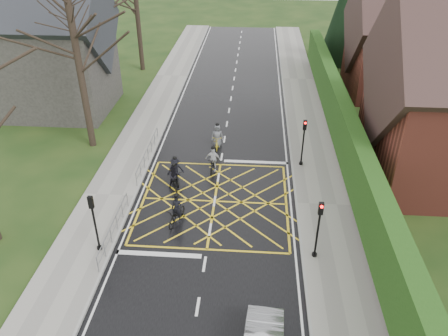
# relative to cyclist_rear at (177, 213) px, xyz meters

# --- Properties ---
(ground) EXTENTS (120.00, 120.00, 0.00)m
(ground) POSITION_rel_cyclist_rear_xyz_m (1.77, 1.97, -0.56)
(ground) COLOR black
(ground) RESTS_ON ground
(road) EXTENTS (9.00, 80.00, 0.01)m
(road) POSITION_rel_cyclist_rear_xyz_m (1.77, 1.97, -0.56)
(road) COLOR black
(road) RESTS_ON ground
(sidewalk_right) EXTENTS (3.00, 80.00, 0.15)m
(sidewalk_right) POSITION_rel_cyclist_rear_xyz_m (7.77, 1.97, -0.49)
(sidewalk_right) COLOR gray
(sidewalk_right) RESTS_ON ground
(sidewalk_left) EXTENTS (3.00, 80.00, 0.15)m
(sidewalk_left) POSITION_rel_cyclist_rear_xyz_m (-4.23, 1.97, -0.49)
(sidewalk_left) COLOR gray
(sidewalk_left) RESTS_ON ground
(stone_wall) EXTENTS (0.50, 38.00, 0.70)m
(stone_wall) POSITION_rel_cyclist_rear_xyz_m (9.52, 7.97, -0.21)
(stone_wall) COLOR slate
(stone_wall) RESTS_ON ground
(hedge) EXTENTS (0.90, 38.00, 2.80)m
(hedge) POSITION_rel_cyclist_rear_xyz_m (9.52, 7.97, 1.54)
(hedge) COLOR #15370F
(hedge) RESTS_ON stone_wall
(house_far) EXTENTS (9.80, 8.80, 10.30)m
(house_far) POSITION_rel_cyclist_rear_xyz_m (16.53, 19.97, 3.80)
(house_far) COLOR maroon
(house_far) RESTS_ON ground
(conifer) EXTENTS (4.60, 4.60, 10.00)m
(conifer) POSITION_rel_cyclist_rear_xyz_m (12.52, 27.97, 4.43)
(conifer) COLOR black
(conifer) RESTS_ON ground
(church) EXTENTS (8.80, 7.80, 11.00)m
(church) POSITION_rel_cyclist_rear_xyz_m (-11.76, 13.97, 4.36)
(church) COLOR #2D2B28
(church) RESTS_ON ground
(tree_near) EXTENTS (9.24, 9.24, 11.44)m
(tree_near) POSITION_rel_cyclist_rear_xyz_m (-7.23, 7.97, 7.35)
(tree_near) COLOR black
(tree_near) RESTS_ON ground
(railing_south) EXTENTS (0.05, 5.04, 1.03)m
(railing_south) POSITION_rel_cyclist_rear_xyz_m (-2.88, -1.53, 0.22)
(railing_south) COLOR slate
(railing_south) RESTS_ON ground
(railing_north) EXTENTS (0.05, 6.04, 1.03)m
(railing_north) POSITION_rel_cyclist_rear_xyz_m (-2.88, 5.97, 0.22)
(railing_north) COLOR slate
(railing_north) RESTS_ON ground
(traffic_light_ne) EXTENTS (0.24, 0.31, 3.21)m
(traffic_light_ne) POSITION_rel_cyclist_rear_xyz_m (6.87, 6.16, 1.10)
(traffic_light_ne) COLOR black
(traffic_light_ne) RESTS_ON ground
(traffic_light_se) EXTENTS (0.24, 0.31, 3.21)m
(traffic_light_se) POSITION_rel_cyclist_rear_xyz_m (6.87, -2.24, 1.10)
(traffic_light_se) COLOR black
(traffic_light_se) RESTS_ON ground
(traffic_light_sw) EXTENTS (0.24, 0.31, 3.21)m
(traffic_light_sw) POSITION_rel_cyclist_rear_xyz_m (-3.33, -2.53, 1.10)
(traffic_light_sw) COLOR black
(traffic_light_sw) RESTS_ON ground
(cyclist_rear) EXTENTS (1.11, 1.89, 1.74)m
(cyclist_rear) POSITION_rel_cyclist_rear_xyz_m (0.00, 0.00, 0.00)
(cyclist_rear) COLOR black
(cyclist_rear) RESTS_ON ground
(cyclist_back) EXTENTS (1.00, 1.70, 1.64)m
(cyclist_back) POSITION_rel_cyclist_rear_xyz_m (-0.68, 3.15, 0.06)
(cyclist_back) COLOR black
(cyclist_back) RESTS_ON ground
(cyclist_mid) EXTENTS (1.25, 1.85, 1.71)m
(cyclist_mid) POSITION_rel_cyclist_rear_xyz_m (-0.73, 3.84, 0.06)
(cyclist_mid) COLOR black
(cyclist_mid) RESTS_ON ground
(cyclist_front) EXTENTS (0.95, 1.74, 1.71)m
(cyclist_front) POSITION_rel_cyclist_rear_xyz_m (1.37, 5.22, 0.07)
(cyclist_front) COLOR black
(cyclist_front) RESTS_ON ground
(cyclist_lead) EXTENTS (0.81, 1.83, 1.75)m
(cyclist_lead) POSITION_rel_cyclist_rear_xyz_m (1.36, 8.39, 0.04)
(cyclist_lead) COLOR gold
(cyclist_lead) RESTS_ON ground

